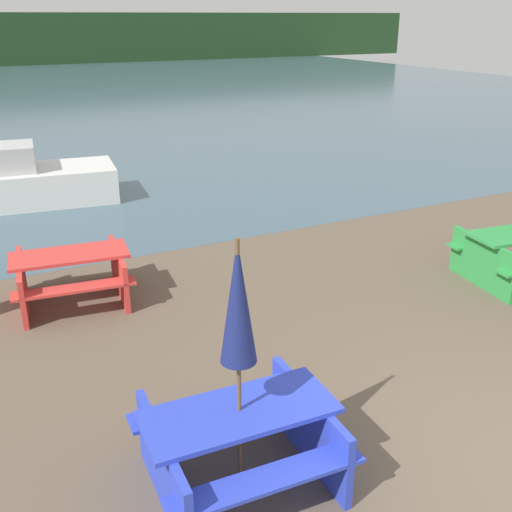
{
  "coord_description": "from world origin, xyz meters",
  "views": [
    {
      "loc": [
        -3.97,
        -2.69,
        3.8
      ],
      "look_at": [
        -0.67,
        3.83,
        0.85
      ],
      "focal_mm": 42.0,
      "sensor_mm": 36.0,
      "label": 1
    }
  ],
  "objects_px": {
    "picnic_table_red": "(71,272)",
    "umbrella_navy": "(238,304)",
    "boat": "(25,181)",
    "picnic_table_blue": "(240,438)"
  },
  "relations": [
    {
      "from": "picnic_table_red",
      "to": "boat",
      "type": "height_order",
      "value": "boat"
    },
    {
      "from": "picnic_table_red",
      "to": "umbrella_navy",
      "type": "relative_size",
      "value": 0.77
    },
    {
      "from": "picnic_table_red",
      "to": "umbrella_navy",
      "type": "bearing_deg",
      "value": -82.2
    },
    {
      "from": "picnic_table_blue",
      "to": "boat",
      "type": "relative_size",
      "value": 0.46
    },
    {
      "from": "picnic_table_blue",
      "to": "boat",
      "type": "xyz_separation_m",
      "value": [
        -0.52,
        9.64,
        0.04
      ]
    },
    {
      "from": "umbrella_navy",
      "to": "boat",
      "type": "distance_m",
      "value": 9.73
    },
    {
      "from": "picnic_table_blue",
      "to": "boat",
      "type": "bearing_deg",
      "value": 93.1
    },
    {
      "from": "picnic_table_blue",
      "to": "picnic_table_red",
      "type": "relative_size",
      "value": 0.97
    },
    {
      "from": "umbrella_navy",
      "to": "boat",
      "type": "xyz_separation_m",
      "value": [
        -0.52,
        9.64,
        -1.23
      ]
    },
    {
      "from": "umbrella_navy",
      "to": "boat",
      "type": "bearing_deg",
      "value": 93.1
    }
  ]
}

